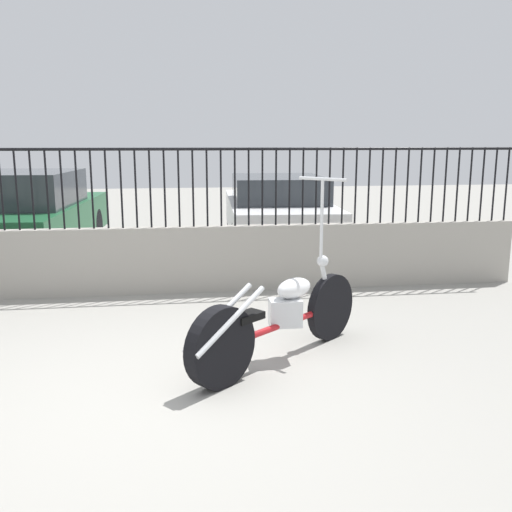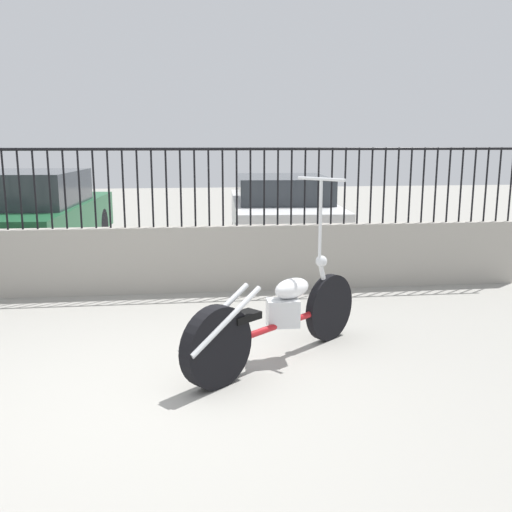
{
  "view_description": "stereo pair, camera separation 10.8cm",
  "coord_description": "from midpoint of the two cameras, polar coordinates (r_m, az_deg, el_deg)",
  "views": [
    {
      "loc": [
        0.23,
        -4.09,
        1.9
      ],
      "look_at": [
        1.06,
        1.81,
        0.7
      ],
      "focal_mm": 40.0,
      "sensor_mm": 36.0,
      "label": 1
    },
    {
      "loc": [
        0.34,
        -4.11,
        1.9
      ],
      "look_at": [
        1.06,
        1.81,
        0.7
      ],
      "focal_mm": 40.0,
      "sensor_mm": 36.0,
      "label": 2
    }
  ],
  "objects": [
    {
      "name": "low_wall",
      "position": [
        7.33,
        -10.01,
        -0.42
      ],
      "size": [
        9.45,
        0.18,
        0.85
      ],
      "color": "#9E998E",
      "rests_on": "ground_plane"
    },
    {
      "name": "ground_plane",
      "position": [
        4.53,
        -11.14,
        -13.66
      ],
      "size": [
        40.0,
        40.0,
        0.0
      ],
      "primitive_type": "plane",
      "color": "gray"
    },
    {
      "name": "motorcycle_red",
      "position": [
        4.92,
        1.09,
        -6.47
      ],
      "size": [
        1.72,
        1.47,
        1.59
      ],
      "rotation": [
        0.0,
        0.0,
        0.7
      ],
      "color": "black",
      "rests_on": "ground_plane"
    },
    {
      "name": "car_green",
      "position": [
        10.1,
        -22.07,
        3.8
      ],
      "size": [
        1.97,
        4.57,
        1.44
      ],
      "rotation": [
        0.0,
        0.0,
        1.51
      ],
      "color": "black",
      "rests_on": "ground_plane"
    },
    {
      "name": "car_white",
      "position": [
        10.42,
        1.79,
        4.56
      ],
      "size": [
        1.99,
        4.53,
        1.3
      ],
      "rotation": [
        0.0,
        0.0,
        1.51
      ],
      "color": "black",
      "rests_on": "ground_plane"
    },
    {
      "name": "fence_railing",
      "position": [
        7.19,
        -10.3,
        7.79
      ],
      "size": [
        9.45,
        0.04,
        0.98
      ],
      "color": "black",
      "rests_on": "low_wall"
    }
  ]
}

